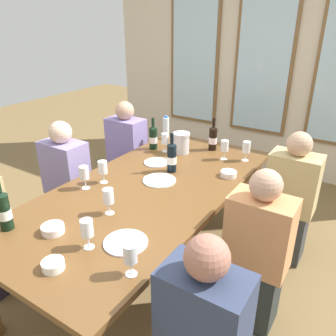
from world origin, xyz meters
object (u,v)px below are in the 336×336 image
object	(u,v)px
wine_bottle_1	(153,137)
white_plate_1	(126,242)
wine_bottle_2	(172,157)
wine_glass_4	(246,147)
wine_glass_5	(108,197)
seated_person_5	(290,201)
metal_pitcher	(181,143)
tasting_bowl_0	(53,229)
seated_person_3	(257,255)
dining_table	(148,194)
wine_bottle_3	(4,210)
wine_bottle_0	(213,138)
wine_glass_2	(87,229)
seated_person_4	(127,155)
tasting_bowl_1	(53,265)
tasting_bowl_2	(229,174)
water_bottle	(166,128)
wine_glass_7	(84,173)
wine_glass_0	(225,146)
wine_glass_1	(165,139)
white_plate_0	(156,162)
seated_person_2	(68,185)
wine_glass_6	(103,168)
wine_glass_3	(130,255)
white_plate_2	(159,180)

from	to	relation	value
wine_bottle_1	white_plate_1	bearing A→B (deg)	-61.07
wine_bottle_2	white_plate_1	bearing A→B (deg)	-73.15
wine_glass_4	wine_glass_5	distance (m)	1.35
wine_glass_4	seated_person_5	xyz separation A→B (m)	(0.44, -0.11, -0.34)
metal_pitcher	tasting_bowl_0	xyz separation A→B (m)	(0.01, -1.48, -0.07)
seated_person_3	dining_table	bearing A→B (deg)	176.74
wine_bottle_2	wine_bottle_3	world-z (taller)	same
wine_bottle_0	wine_glass_2	bearing A→B (deg)	-87.27
wine_bottle_2	seated_person_3	size ratio (longest dim) A/B	0.29
seated_person_4	tasting_bowl_1	bearing A→B (deg)	-60.96
wine_glass_2	seated_person_5	size ratio (longest dim) A/B	0.16
tasting_bowl_2	seated_person_4	distance (m)	1.34
tasting_bowl_2	seated_person_5	size ratio (longest dim) A/B	0.11
metal_pitcher	wine_bottle_2	distance (m)	0.42
dining_table	tasting_bowl_2	world-z (taller)	tasting_bowl_2
water_bottle	wine_glass_7	xyz separation A→B (m)	(0.10, -1.23, 0.01)
wine_glass_7	wine_bottle_1	bearing A→B (deg)	92.83
wine_glass_0	wine_glass_1	xyz separation A→B (m)	(-0.54, -0.12, -0.00)
white_plate_0	wine_glass_1	world-z (taller)	wine_glass_1
tasting_bowl_2	wine_bottle_1	bearing A→B (deg)	168.25
tasting_bowl_0	wine_glass_1	xyz separation A→B (m)	(-0.16, 1.43, 0.09)
white_plate_0	wine_bottle_2	xyz separation A→B (m)	(0.20, -0.07, 0.12)
seated_person_3	wine_glass_2	bearing A→B (deg)	-135.73
wine_glass_2	seated_person_4	size ratio (longest dim) A/B	0.16
wine_glass_5	seated_person_2	xyz separation A→B (m)	(-0.87, 0.40, -0.34)
wine_glass_4	seated_person_3	world-z (taller)	seated_person_3
dining_table	seated_person_4	bearing A→B (deg)	137.11
wine_bottle_2	wine_glass_2	xyz separation A→B (m)	(0.14, -1.07, -0.00)
wine_glass_0	wine_glass_6	distance (m)	1.07
tasting_bowl_0	wine_glass_4	bearing A→B (deg)	71.24
tasting_bowl_1	seated_person_5	size ratio (longest dim) A/B	0.10
water_bottle	tasting_bowl_1	bearing A→B (deg)	-72.97
wine_glass_3	seated_person_5	bearing A→B (deg)	75.59
white_plate_2	tasting_bowl_0	world-z (taller)	tasting_bowl_0
wine_bottle_1	seated_person_5	distance (m)	1.32
wine_glass_3	wine_glass_1	bearing A→B (deg)	117.40
seated_person_5	water_bottle	bearing A→B (deg)	170.38
tasting_bowl_1	wine_glass_3	bearing A→B (deg)	26.98
wine_bottle_1	tasting_bowl_0	world-z (taller)	wine_bottle_1
wine_glass_4	wine_bottle_1	bearing A→B (deg)	-166.80
tasting_bowl_1	wine_bottle_2	bearing A→B (deg)	95.07
tasting_bowl_2	wine_glass_3	xyz separation A→B (m)	(0.04, -1.28, 0.10)
white_plate_2	wine_bottle_1	xyz separation A→B (m)	(-0.43, 0.54, 0.11)
wine_glass_0	wine_glass_5	distance (m)	1.24
dining_table	wine_glass_6	distance (m)	0.39
wine_glass_3	wine_bottle_1	bearing A→B (deg)	121.35
tasting_bowl_2	wine_glass_5	size ratio (longest dim) A/B	0.73
white_plate_1	white_plate_2	distance (m)	0.79
wine_glass_1	wine_glass_6	distance (m)	0.79
wine_glass_4	seated_person_5	bearing A→B (deg)	-14.49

